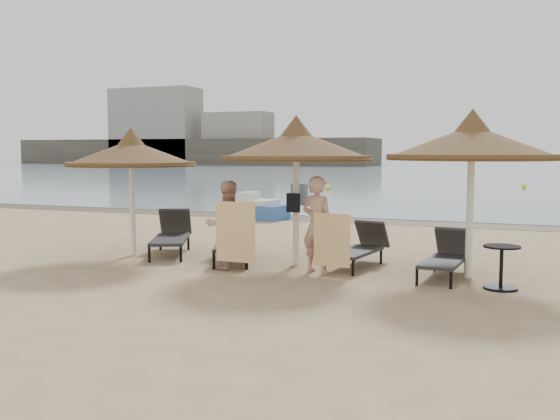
% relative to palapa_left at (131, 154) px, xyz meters
% --- Properties ---
extents(ground, '(160.00, 160.00, 0.00)m').
position_rel_palapa_left_xyz_m(ground, '(2.93, -1.11, -2.19)').
color(ground, tan).
rests_on(ground, ground).
extents(sea, '(200.00, 140.00, 0.03)m').
position_rel_palapa_left_xyz_m(sea, '(2.93, 78.89, -2.18)').
color(sea, slate).
rests_on(sea, ground).
extents(wet_sand_strip, '(200.00, 1.60, 0.01)m').
position_rel_palapa_left_xyz_m(wet_sand_strip, '(2.93, 8.29, -2.19)').
color(wet_sand_strip, '#4B412F').
rests_on(wet_sand_strip, ground).
extents(far_shore, '(150.00, 54.80, 12.00)m').
position_rel_palapa_left_xyz_m(far_shore, '(-22.17, 76.71, 0.72)').
color(far_shore, brown).
rests_on(far_shore, ground).
extents(palapa_left, '(2.78, 2.78, 2.76)m').
position_rel_palapa_left_xyz_m(palapa_left, '(0.00, 0.00, 0.00)').
color(palapa_left, white).
rests_on(palapa_left, ground).
extents(palapa_center, '(2.98, 2.98, 2.95)m').
position_rel_palapa_left_xyz_m(palapa_center, '(3.68, 0.20, 0.16)').
color(palapa_center, white).
rests_on(palapa_center, ground).
extents(palapa_right, '(3.02, 3.02, 3.00)m').
position_rel_palapa_left_xyz_m(palapa_right, '(6.97, 0.18, 0.19)').
color(palapa_right, white).
rests_on(palapa_right, ground).
extents(lounger_far_left, '(1.49, 2.20, 0.94)m').
position_rel_palapa_left_xyz_m(lounger_far_left, '(0.64, 0.53, -1.77)').
color(lounger_far_left, black).
rests_on(lounger_far_left, ground).
extents(lounger_near_left, '(1.40, 2.20, 0.94)m').
position_rel_palapa_left_xyz_m(lounger_near_left, '(2.26, 0.35, -1.77)').
color(lounger_near_left, black).
rests_on(lounger_near_left, ground).
extents(lounger_near_right, '(0.90, 1.96, 0.85)m').
position_rel_palapa_left_xyz_m(lounger_near_right, '(4.88, 0.59, -1.81)').
color(lounger_near_right, black).
rests_on(lounger_near_right, ground).
extents(lounger_far_right, '(0.77, 1.91, 0.83)m').
position_rel_palapa_left_xyz_m(lounger_far_right, '(6.58, 0.12, -1.82)').
color(lounger_far_right, black).
rests_on(lounger_far_right, ground).
extents(side_table, '(0.60, 0.60, 0.72)m').
position_rel_palapa_left_xyz_m(side_table, '(7.55, -0.61, -1.86)').
color(side_table, black).
rests_on(side_table, ground).
extents(person_left, '(1.05, 1.05, 1.96)m').
position_rel_palapa_left_xyz_m(person_left, '(2.59, -0.67, -1.21)').
color(person_left, tan).
rests_on(person_left, ground).
extents(person_right, '(1.10, 0.88, 2.09)m').
position_rel_palapa_left_xyz_m(person_right, '(4.32, -0.42, -1.15)').
color(person_right, tan).
rests_on(person_right, ground).
extents(towel_left, '(0.80, 0.03, 1.12)m').
position_rel_palapa_left_xyz_m(towel_left, '(2.94, -1.02, -1.42)').
color(towel_left, orange).
rests_on(towel_left, ground).
extents(towel_right, '(0.69, 0.06, 0.96)m').
position_rel_palapa_left_xyz_m(towel_right, '(4.67, -0.67, -1.53)').
color(towel_right, orange).
rests_on(towel_right, ground).
extents(bag_patterned, '(0.34, 0.14, 0.42)m').
position_rel_palapa_left_xyz_m(bag_patterned, '(3.68, 0.38, -0.81)').
color(bag_patterned, silver).
rests_on(bag_patterned, ground).
extents(bag_dark, '(0.27, 0.12, 0.37)m').
position_rel_palapa_left_xyz_m(bag_dark, '(3.68, 0.04, -0.94)').
color(bag_dark, black).
rests_on(bag_dark, ground).
extents(pedal_boat, '(2.06, 1.44, 0.88)m').
position_rel_palapa_left_xyz_m(pedal_boat, '(-0.38, 7.63, -1.87)').
color(pedal_boat, '#3160AD').
rests_on(pedal_boat, ground).
extents(buoy_left, '(0.32, 0.32, 0.32)m').
position_rel_palapa_left_xyz_m(buoy_left, '(-2.42, 22.45, -2.04)').
color(buoy_left, yellow).
rests_on(buoy_left, ground).
extents(buoy_mid, '(0.32, 0.32, 0.32)m').
position_rel_palapa_left_xyz_m(buoy_mid, '(7.91, 27.91, -2.03)').
color(buoy_mid, yellow).
rests_on(buoy_mid, ground).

